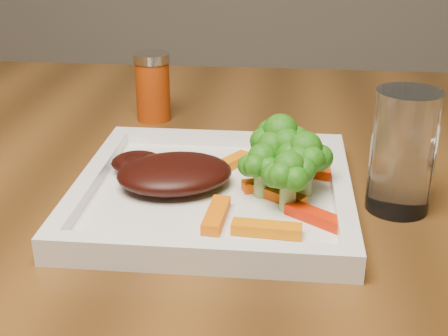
# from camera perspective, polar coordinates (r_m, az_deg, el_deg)

# --- Properties ---
(plate) EXTENTS (0.27, 0.27, 0.01)m
(plate) POSITION_cam_1_polar(r_m,az_deg,el_deg) (0.63, -0.91, -2.55)
(plate) COLOR white
(plate) RESTS_ON dining_table
(steak) EXTENTS (0.14, 0.12, 0.03)m
(steak) POSITION_cam_1_polar(r_m,az_deg,el_deg) (0.63, -4.53, -0.49)
(steak) COLOR black
(steak) RESTS_ON plate
(broccoli_0) EXTENTS (0.07, 0.07, 0.07)m
(broccoli_0) POSITION_cam_1_polar(r_m,az_deg,el_deg) (0.64, 5.11, 1.76)
(broccoli_0) COLOR #2C6C12
(broccoli_0) RESTS_ON plate
(broccoli_1) EXTENTS (0.07, 0.07, 0.06)m
(broccoli_1) POSITION_cam_1_polar(r_m,az_deg,el_deg) (0.61, 7.39, 0.39)
(broccoli_1) COLOR #2E6210
(broccoli_1) RESTS_ON plate
(broccoli_2) EXTENTS (0.06, 0.06, 0.06)m
(broccoli_2) POSITION_cam_1_polar(r_m,az_deg,el_deg) (0.58, 5.91, -1.19)
(broccoli_2) COLOR #1D6C12
(broccoli_2) RESTS_ON plate
(broccoli_3) EXTENTS (0.05, 0.05, 0.06)m
(broccoli_3) POSITION_cam_1_polar(r_m,az_deg,el_deg) (0.60, 3.44, 0.12)
(broccoli_3) COLOR #1B5E0F
(broccoli_3) RESTS_ON plate
(carrot_0) EXTENTS (0.06, 0.02, 0.01)m
(carrot_0) POSITION_cam_1_polar(r_m,az_deg,el_deg) (0.55, 3.91, -5.58)
(carrot_0) COLOR orange
(carrot_0) RESTS_ON plate
(carrot_1) EXTENTS (0.06, 0.05, 0.01)m
(carrot_1) POSITION_cam_1_polar(r_m,az_deg,el_deg) (0.57, 8.31, -4.37)
(carrot_1) COLOR red
(carrot_1) RESTS_ON plate
(carrot_2) EXTENTS (0.02, 0.06, 0.01)m
(carrot_2) POSITION_cam_1_polar(r_m,az_deg,el_deg) (0.57, -0.71, -4.31)
(carrot_2) COLOR #E96503
(carrot_2) RESTS_ON plate
(carrot_3) EXTENTS (0.06, 0.03, 0.01)m
(carrot_3) POSITION_cam_1_polar(r_m,az_deg,el_deg) (0.66, 8.28, -0.34)
(carrot_3) COLOR red
(carrot_3) RESTS_ON plate
(carrot_4) EXTENTS (0.04, 0.05, 0.01)m
(carrot_4) POSITION_cam_1_polar(r_m,az_deg,el_deg) (0.68, 0.63, 0.50)
(carrot_4) COLOR orange
(carrot_4) RESTS_ON plate
(carrot_5) EXTENTS (0.05, 0.04, 0.01)m
(carrot_5) POSITION_cam_1_polar(r_m,az_deg,el_deg) (0.61, 5.03, -2.44)
(carrot_5) COLOR #CB4703
(carrot_5) RESTS_ON plate
(carrot_6) EXTENTS (0.06, 0.03, 0.01)m
(carrot_6) POSITION_cam_1_polar(r_m,az_deg,el_deg) (0.63, 4.15, -1.45)
(carrot_6) COLOR #ED5103
(carrot_6) RESTS_ON plate
(spice_shaker) EXTENTS (0.05, 0.05, 0.09)m
(spice_shaker) POSITION_cam_1_polar(r_m,az_deg,el_deg) (0.85, -6.53, 7.37)
(spice_shaker) COLOR #9E3208
(spice_shaker) RESTS_ON dining_table
(drinking_glass) EXTENTS (0.08, 0.08, 0.12)m
(drinking_glass) POSITION_cam_1_polar(r_m,az_deg,el_deg) (0.62, 16.04, 1.43)
(drinking_glass) COLOR white
(drinking_glass) RESTS_ON dining_table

